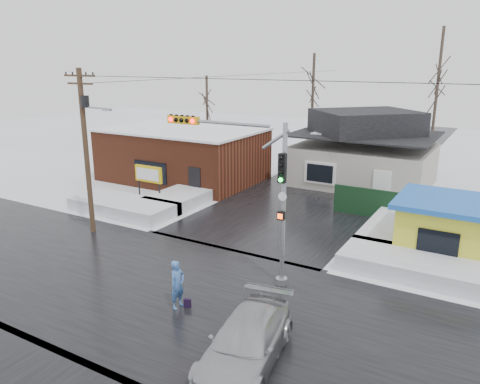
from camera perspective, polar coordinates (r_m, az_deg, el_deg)
The scene contains 20 objects.
ground at distance 20.38m, azimuth -9.15°, elevation -11.79°, with size 120.00×120.00×0.00m, color white.
road_ns at distance 20.38m, azimuth -9.15°, elevation -11.76°, with size 10.00×120.00×0.02m, color black.
road_ew at distance 20.38m, azimuth -9.15°, elevation -11.76°, with size 120.00×10.00×0.02m, color black.
snowbank_nw at distance 30.70m, azimuth -14.00°, elevation -1.71°, with size 7.00×3.00×0.80m, color white.
snowbank_ne at distance 22.81m, azimuth 21.11°, elevation -8.49°, with size 7.00×3.00×0.80m, color white.
snowbank_nside_w at distance 33.12m, azimuth -5.50°, elevation -0.03°, with size 3.00×8.00×0.80m, color white.
snowbank_nside_e at distance 27.72m, azimuth 18.81°, elevation -3.99°, with size 3.00×8.00×0.80m, color white.
traffic_signal at distance 19.77m, azimuth 1.22°, elevation 1.65°, with size 6.05×0.68×7.00m.
utility_pole at distance 26.53m, azimuth -18.23°, elevation 5.75°, with size 3.15×0.44×9.00m.
brick_building at distance 38.18m, azimuth -6.97°, elevation 4.62°, with size 12.20×8.20×4.12m.
marquee_sign at distance 32.06m, azimuth -11.10°, elevation 2.03°, with size 2.20×0.21×2.55m.
house at distance 37.71m, azimuth 14.86°, elevation 4.91°, with size 10.40×8.40×5.76m.
kiosk at distance 25.17m, azimuth 23.63°, elevation -3.90°, with size 4.60×4.60×2.88m.
fence at distance 29.53m, azimuth 18.76°, elevation -1.77°, with size 8.00×0.12×1.80m, color black.
tree_far_left at distance 42.83m, azimuth 8.94°, elevation 13.67°, with size 3.00×3.00×10.00m.
tree_far_mid at distance 42.20m, azimuth 23.26°, elevation 14.76°, with size 3.00×3.00×12.00m.
tree_far_west at distance 45.83m, azimuth -4.06°, elevation 11.94°, with size 3.00×3.00×8.00m.
pedestrian at distance 18.62m, azimuth -7.63°, elevation -11.15°, with size 0.71×0.47×1.95m, color #3F6CB2.
car at distance 15.54m, azimuth 0.76°, elevation -17.82°, with size 2.13×5.23×1.52m, color #ABAEB2.
shopping_bag at distance 18.93m, azimuth -6.43°, elevation -13.37°, with size 0.28×0.12×0.35m, color black.
Camera 1 is at (11.73, -13.81, 9.34)m, focal length 35.00 mm.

